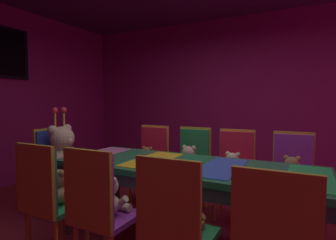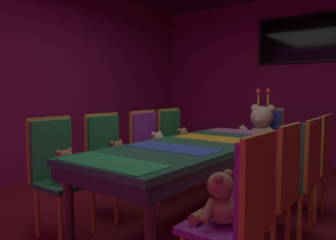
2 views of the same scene
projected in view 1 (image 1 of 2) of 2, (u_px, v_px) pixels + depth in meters
The scene contains 19 objects.
wall_right at pixel (245, 96), 4.75m from camera, with size 0.12×6.40×2.80m, color #8C1959.
banquet_table at pixel (185, 173), 2.50m from camera, with size 0.90×2.40×0.75m.
teddy_left_0 at pixel (278, 236), 1.48m from camera, with size 0.22×0.29×0.27m.
chair_left_1 at pixel (173, 220), 1.62m from camera, with size 0.42×0.41×0.98m.
teddy_left_1 at pixel (183, 215), 1.75m from camera, with size 0.23×0.29×0.28m.
chair_left_2 at pixel (96, 203), 1.91m from camera, with size 0.42×0.41×0.98m.
teddy_left_2 at pixel (109, 198), 2.03m from camera, with size 0.24×0.32×0.30m.
chair_left_3 at pixel (44, 192), 2.13m from camera, with size 0.42×0.41×0.98m.
teddy_left_3 at pixel (59, 189), 2.26m from camera, with size 0.24×0.31×0.29m.
chair_right_0 at pixel (292, 169), 2.86m from camera, with size 0.42×0.41×0.98m.
teddy_right_0 at pixel (292, 173), 2.73m from camera, with size 0.25×0.32×0.30m.
chair_right_1 at pixel (235, 164), 3.11m from camera, with size 0.42×0.41×0.98m.
teddy_right_1 at pixel (232, 167), 2.98m from camera, with size 0.24×0.31×0.30m.
chair_right_2 at pixel (193, 159), 3.38m from camera, with size 0.42×0.41×0.98m.
teddy_right_2 at pixel (188, 161), 3.25m from camera, with size 0.27×0.34×0.32m.
chair_right_3 at pixel (152, 155), 3.63m from camera, with size 0.42×0.41×0.98m.
teddy_right_3 at pixel (146, 159), 3.50m from camera, with size 0.22×0.29×0.27m.
throne_chair at pixel (54, 160), 3.30m from camera, with size 0.41×0.42×0.98m.
king_teddy_bear at pixel (63, 152), 3.22m from camera, with size 0.61×0.47×0.78m.
Camera 1 is at (-2.25, -1.00, 1.30)m, focal length 29.08 mm.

